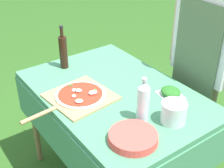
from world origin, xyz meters
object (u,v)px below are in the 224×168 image
at_px(person_cook, 205,54).
at_px(mixing_tub, 174,112).
at_px(herb_container, 171,92).
at_px(water_bottle, 143,101).
at_px(pizza_on_peel, 79,96).
at_px(plate_stack, 133,137).
at_px(oil_bottle, 63,51).
at_px(prep_table, 114,103).

relative_size(person_cook, mixing_tub, 11.85).
distance_m(person_cook, herb_container, 0.39).
height_order(person_cook, water_bottle, person_cook).
distance_m(pizza_on_peel, plate_stack, 0.49).
height_order(water_bottle, herb_container, water_bottle).
bearing_deg(oil_bottle, plate_stack, -6.24).
height_order(person_cook, herb_container, person_cook).
xyz_separation_m(oil_bottle, plate_stack, (0.89, -0.10, -0.10)).
bearing_deg(plate_stack, oil_bottle, 173.76).
distance_m(oil_bottle, herb_container, 0.79).
bearing_deg(person_cook, herb_container, 101.54).
distance_m(person_cook, mixing_tub, 0.60).
xyz_separation_m(prep_table, mixing_tub, (0.43, 0.08, 0.15)).
height_order(prep_table, pizza_on_peel, pizza_on_peel).
bearing_deg(mixing_tub, oil_bottle, -168.99).
bearing_deg(prep_table, herb_container, 45.60).
xyz_separation_m(prep_table, water_bottle, (0.32, -0.05, 0.21)).
bearing_deg(person_cook, pizza_on_peel, 75.73).
bearing_deg(pizza_on_peel, prep_table, 69.18).
relative_size(prep_table, plate_stack, 4.85).
xyz_separation_m(prep_table, oil_bottle, (-0.46, -0.10, 0.21)).
relative_size(water_bottle, plate_stack, 1.02).
distance_m(herb_container, plate_stack, 0.48).
distance_m(pizza_on_peel, water_bottle, 0.43).
xyz_separation_m(person_cook, plate_stack, (0.25, -0.81, -0.13)).
bearing_deg(person_cook, oil_bottle, 49.56).
height_order(oil_bottle, mixing_tub, oil_bottle).
relative_size(pizza_on_peel, oil_bottle, 1.90).
xyz_separation_m(prep_table, person_cook, (0.18, 0.61, 0.24)).
distance_m(oil_bottle, mixing_tub, 0.91).
bearing_deg(plate_stack, prep_table, 155.29).
xyz_separation_m(oil_bottle, herb_container, (0.71, 0.34, -0.10)).
xyz_separation_m(pizza_on_peel, plate_stack, (0.49, 0.02, 0.01)).
bearing_deg(prep_table, plate_stack, -24.71).
xyz_separation_m(mixing_tub, plate_stack, (-0.00, -0.27, -0.04)).
height_order(prep_table, water_bottle, water_bottle).
bearing_deg(oil_bottle, person_cook, 48.00).
distance_m(mixing_tub, plate_stack, 0.27).
xyz_separation_m(prep_table, plate_stack, (0.43, -0.20, 0.11)).
distance_m(pizza_on_peel, oil_bottle, 0.44).
relative_size(person_cook, water_bottle, 6.28).
distance_m(prep_table, water_bottle, 0.39).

